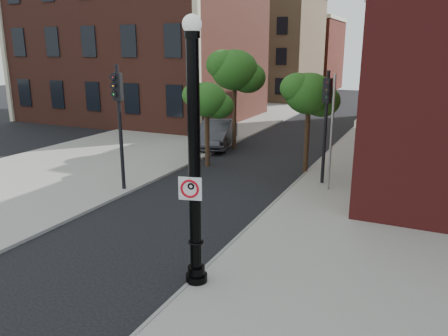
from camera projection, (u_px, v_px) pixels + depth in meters
The scene contains 16 objects.
ground at pixel (130, 267), 12.31m from camera, with size 120.00×120.00×0.00m, color black.
sidewalk_right at pixel (389, 192), 18.57m from camera, with size 8.00×60.00×0.12m, color gray.
sidewalk_left at pixel (181, 133), 31.71m from camera, with size 10.00×50.00×0.12m, color gray.
curb_edge at pixel (298, 180), 20.19m from camera, with size 0.10×60.00×0.14m, color gray.
victorian_building at pixel (143, 16), 37.52m from camera, with size 18.60×14.60×17.95m.
bg_building_tan_a at pixel (266, 49), 54.10m from camera, with size 12.00×12.00×12.00m, color #9B7A55.
bg_building_red at pixel (297, 56), 66.59m from camera, with size 12.00×12.00×10.00m, color maroon.
lamppost at pixel (195, 171), 10.56m from camera, with size 0.57×0.57×6.69m.
no_parking_sign at pixel (190, 188), 10.53m from camera, with size 0.57×0.17×0.58m.
parked_car at pixel (217, 133), 27.37m from camera, with size 1.80×5.17×1.70m, color #303035.
traffic_signal_left at pixel (119, 108), 17.94m from camera, with size 0.40×0.47×5.35m.
traffic_signal_right at pixel (326, 109), 18.87m from camera, with size 0.37×0.44×5.07m.
utility_pole at pixel (331, 135), 18.14m from camera, with size 0.10×0.10×4.99m, color #999999.
street_tree_a at pixel (208, 101), 22.06m from camera, with size 2.42×2.19×4.36m.
street_tree_b at pixel (236, 71), 25.78m from camera, with size 3.30×2.98×5.95m.
street_tree_c at pixel (310, 95), 20.60m from camera, with size 2.72×2.46×4.90m.
Camera 1 is at (7.14, -8.96, 5.92)m, focal length 35.00 mm.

